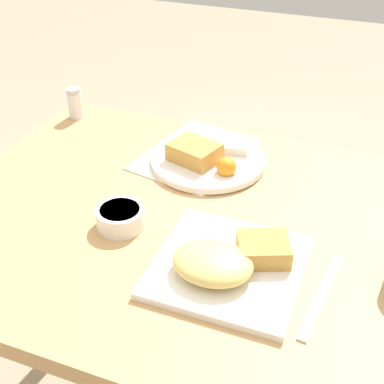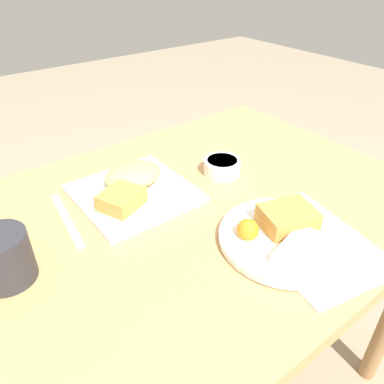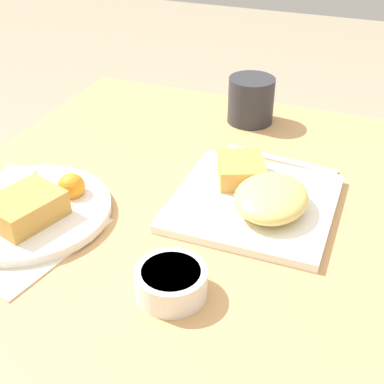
% 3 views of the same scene
% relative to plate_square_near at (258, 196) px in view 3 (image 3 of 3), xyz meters
% --- Properties ---
extents(dining_table, '(1.03, 0.78, 0.70)m').
position_rel_plate_square_near_xyz_m(dining_table, '(-0.10, 0.12, -0.10)').
color(dining_table, tan).
rests_on(dining_table, ground_plane).
extents(plate_square_near, '(0.25, 0.25, 0.06)m').
position_rel_plate_square_near_xyz_m(plate_square_near, '(0.00, 0.00, 0.00)').
color(plate_square_near, white).
rests_on(plate_square_near, dining_table).
extents(plate_oval_far, '(0.26, 0.26, 0.05)m').
position_rel_plate_square_near_xyz_m(plate_oval_far, '(-0.15, 0.33, -0.00)').
color(plate_oval_far, white).
rests_on(plate_oval_far, menu_card).
extents(sauce_ramekin, '(0.09, 0.09, 0.04)m').
position_rel_plate_square_near_xyz_m(sauce_ramekin, '(-0.23, 0.05, -0.00)').
color(sauce_ramekin, white).
rests_on(sauce_ramekin, dining_table).
extents(butter_knife, '(0.04, 0.21, 0.00)m').
position_rel_plate_square_near_xyz_m(butter_knife, '(0.16, 0.00, -0.02)').
color(butter_knife, silver).
rests_on(butter_knife, dining_table).
extents(coffee_mug, '(0.09, 0.09, 0.09)m').
position_rel_plate_square_near_xyz_m(coffee_mug, '(0.30, 0.10, 0.03)').
color(coffee_mug, '#2D2D33').
rests_on(coffee_mug, dining_table).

